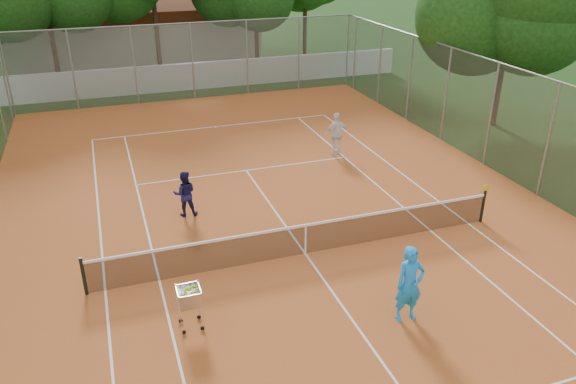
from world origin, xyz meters
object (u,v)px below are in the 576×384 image
object	(u,v)px
player_far_right	(337,134)
ball_hopper	(190,306)
clubhouse	(133,26)
tennis_net	(305,239)
player_near	(410,284)
player_far_left	(185,194)

from	to	relation	value
player_far_right	ball_hopper	world-z (taller)	player_far_right
clubhouse	tennis_net	bearing A→B (deg)	-86.05
player_near	player_far_right	distance (m)	10.71
clubhouse	player_near	world-z (taller)	clubhouse
player_far_left	ball_hopper	xyz separation A→B (m)	(-0.86, -5.66, -0.18)
player_near	tennis_net	bearing A→B (deg)	110.86
tennis_net	player_far_left	xyz separation A→B (m)	(-2.79, 3.51, 0.26)
clubhouse	player_near	size ratio (longest dim) A/B	8.50
clubhouse	player_far_left	xyz separation A→B (m)	(-0.79, -25.49, -1.43)
tennis_net	player_near	world-z (taller)	player_near
player_near	ball_hopper	world-z (taller)	player_near
player_far_left	player_far_right	distance (m)	7.51
ball_hopper	player_near	bearing A→B (deg)	-26.00
clubhouse	player_near	bearing A→B (deg)	-84.30
player_far_right	ball_hopper	size ratio (longest dim) A/B	1.51
tennis_net	clubhouse	xyz separation A→B (m)	(-2.00, 29.00, 1.69)
player_near	ball_hopper	bearing A→B (deg)	165.86
clubhouse	player_near	distance (m)	32.69
ball_hopper	player_far_right	bearing A→B (deg)	39.40
player_near	player_far_right	world-z (taller)	player_near
clubhouse	player_far_left	world-z (taller)	clubhouse
player_far_right	player_near	bearing A→B (deg)	73.25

